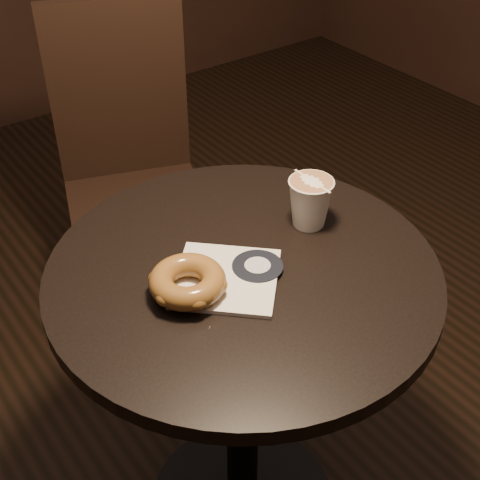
% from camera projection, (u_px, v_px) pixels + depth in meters
% --- Properties ---
extents(cafe_table, '(0.70, 0.70, 0.75)m').
position_uv_depth(cafe_table, '(243.00, 346.00, 1.30)').
color(cafe_table, black).
rests_on(cafe_table, ground).
extents(chair, '(0.49, 0.49, 0.96)m').
position_uv_depth(chair, '(129.00, 157.00, 1.90)').
color(chair, black).
rests_on(chair, ground).
extents(pastry_bag, '(0.25, 0.25, 0.01)m').
position_uv_depth(pastry_bag, '(226.00, 278.00, 1.15)').
color(pastry_bag, silver).
rests_on(pastry_bag, cafe_table).
extents(doughnut, '(0.13, 0.13, 0.04)m').
position_uv_depth(doughnut, '(188.00, 281.00, 1.10)').
color(doughnut, brown).
rests_on(doughnut, pastry_bag).
extents(latte_cup, '(0.09, 0.09, 0.10)m').
position_uv_depth(latte_cup, '(310.00, 203.00, 1.25)').
color(latte_cup, white).
rests_on(latte_cup, cafe_table).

